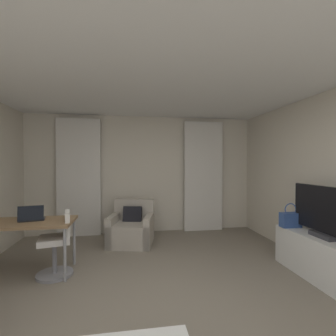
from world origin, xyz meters
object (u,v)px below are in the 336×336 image
at_px(desk_chair, 58,247).
at_px(tv_flatscreen, 325,213).
at_px(desk, 26,226).
at_px(tv_console, 322,258).
at_px(armchair, 132,229).
at_px(handbag_primary, 290,219).
at_px(laptop, 32,217).

height_order(desk_chair, tv_flatscreen, tv_flatscreen).
relative_size(desk, tv_console, 0.90).
height_order(armchair, tv_console, armchair).
distance_m(desk_chair, handbag_primary, 3.43).
bearing_deg(desk_chair, armchair, 49.21).
height_order(tv_console, tv_flatscreen, tv_flatscreen).
distance_m(desk, handbag_primary, 3.86).
relative_size(laptop, handbag_primary, 0.99).
height_order(desk_chair, handbag_primary, handbag_primary).
bearing_deg(laptop, tv_console, -11.67).
bearing_deg(laptop, desk_chair, -16.00).
bearing_deg(laptop, desk, -148.05).
height_order(armchair, handbag_primary, handbag_primary).
xyz_separation_m(desk_chair, handbag_primary, (3.42, -0.18, 0.30)).
distance_m(armchair, desk_chair, 1.57).
xyz_separation_m(armchair, tv_console, (2.49, -1.89, 0.01)).
bearing_deg(tv_flatscreen, handbag_primary, 100.62).
bearing_deg(armchair, tv_flatscreen, -37.56).
bearing_deg(laptop, tv_flatscreen, -12.13).
bearing_deg(desk_chair, tv_flatscreen, -11.71).
relative_size(desk_chair, tv_flatscreen, 0.80).
relative_size(desk, handbag_primary, 3.42).
bearing_deg(desk, desk_chair, -8.64).
bearing_deg(tv_console, tv_flatscreen, -90.00).
distance_m(desk, laptop, 0.13).
bearing_deg(laptop, armchair, 37.79).
xyz_separation_m(desk_chair, laptop, (-0.37, 0.11, 0.40)).
relative_size(desk, desk_chair, 1.43).
height_order(armchair, tv_flatscreen, tv_flatscreen).
relative_size(tv_flatscreen, handbag_primary, 3.01).
bearing_deg(tv_console, laptop, 168.33).
bearing_deg(tv_console, desk_chair, 168.79).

